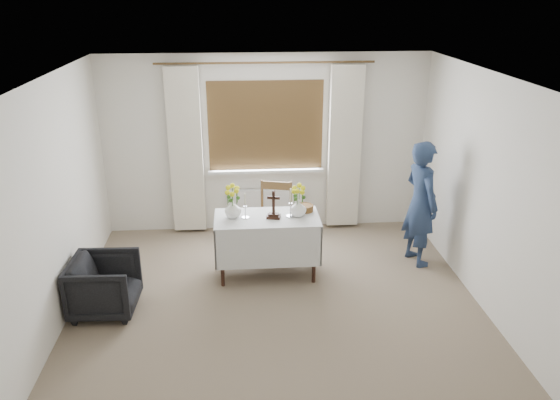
% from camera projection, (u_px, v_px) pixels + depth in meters
% --- Properties ---
extents(ground, '(5.00, 5.00, 0.00)m').
position_uv_depth(ground, '(279.00, 322.00, 5.75)').
color(ground, '#816E59').
rests_on(ground, ground).
extents(altar_table, '(1.24, 0.64, 0.76)m').
position_uv_depth(altar_table, '(267.00, 246.00, 6.59)').
color(altar_table, silver).
rests_on(altar_table, ground).
extents(wooden_chair, '(0.54, 0.54, 0.96)m').
position_uv_depth(wooden_chair, '(274.00, 221.00, 7.05)').
color(wooden_chair, '#4E331A').
rests_on(wooden_chair, ground).
extents(armchair, '(0.72, 0.70, 0.63)m').
position_uv_depth(armchair, '(105.00, 285.00, 5.85)').
color(armchair, black).
rests_on(armchair, ground).
extents(person, '(0.52, 0.66, 1.59)m').
position_uv_depth(person, '(421.00, 203.00, 6.76)').
color(person, navy).
rests_on(person, ground).
extents(radiator, '(1.10, 0.10, 0.60)m').
position_uv_depth(radiator, '(267.00, 209.00, 7.89)').
color(radiator, silver).
rests_on(radiator, ground).
extents(wooden_cross, '(0.18, 0.14, 0.34)m').
position_uv_depth(wooden_cross, '(274.00, 205.00, 6.37)').
color(wooden_cross, black).
rests_on(wooden_cross, altar_table).
extents(candlestick_left, '(0.10, 0.10, 0.31)m').
position_uv_depth(candlestick_left, '(245.00, 206.00, 6.37)').
color(candlestick_left, silver).
rests_on(candlestick_left, altar_table).
extents(candlestick_right, '(0.13, 0.13, 0.35)m').
position_uv_depth(candlestick_right, '(291.00, 203.00, 6.40)').
color(candlestick_right, silver).
rests_on(candlestick_right, altar_table).
extents(flower_vase_left, '(0.24, 0.24, 0.21)m').
position_uv_depth(flower_vase_left, '(233.00, 209.00, 6.41)').
color(flower_vase_left, white).
rests_on(flower_vase_left, altar_table).
extents(flower_vase_right, '(0.21, 0.21, 0.21)m').
position_uv_depth(flower_vase_right, '(298.00, 208.00, 6.45)').
color(flower_vase_right, white).
rests_on(flower_vase_right, altar_table).
extents(wicker_basket, '(0.25, 0.25, 0.08)m').
position_uv_depth(wicker_basket, '(305.00, 208.00, 6.62)').
color(wicker_basket, brown).
rests_on(wicker_basket, altar_table).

